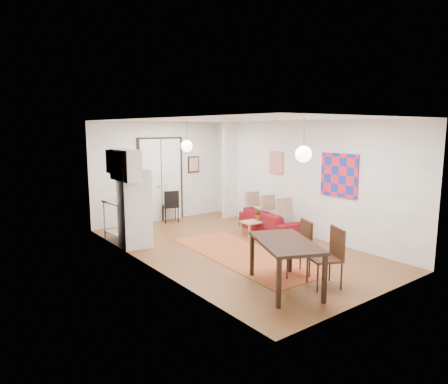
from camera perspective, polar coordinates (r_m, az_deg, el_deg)
floor at (r=9.24m, az=1.47°, el=-7.98°), size 7.00×7.00×0.00m
ceiling at (r=8.83m, az=1.55°, el=10.32°), size 4.20×7.00×0.02m
wall_back at (r=11.84m, az=-9.12°, el=2.89°), size 4.20×0.02×2.90m
wall_front at (r=6.59m, az=20.84°, el=-2.58°), size 4.20×0.02×2.90m
wall_left at (r=7.80m, az=-10.65°, el=-0.39°), size 0.02×7.00×2.90m
wall_right at (r=10.35m, az=10.65°, el=1.95°), size 0.02×7.00×2.90m
double_doors at (r=11.83m, az=-8.98°, el=1.67°), size 1.44×0.06×2.50m
stub_partition at (r=12.04m, az=0.84°, el=3.11°), size 0.50×0.10×2.90m
wall_cabinet at (r=9.17m, az=-13.92°, el=3.75°), size 0.35×1.00×0.70m
painting_popart at (r=9.51m, az=16.15°, el=2.33°), size 0.05×1.00×1.00m
painting_abstract at (r=10.84m, az=7.49°, el=4.22°), size 0.05×0.50×0.60m
poster_back at (r=12.37m, az=-4.35°, el=3.95°), size 0.40×0.03×0.50m
print_left at (r=9.57m, az=-15.94°, el=4.19°), size 0.03×0.44×0.54m
pendant_back at (r=10.47m, az=-5.35°, el=6.55°), size 0.30×0.30×0.80m
pendant_front at (r=7.38m, az=11.29°, el=5.32°), size 0.30×0.30×0.80m
kilim_rug at (r=8.73m, az=2.74°, el=-8.99°), size 1.65×3.86×0.01m
sofa at (r=10.62m, az=6.65°, el=-4.16°), size 2.05×1.03×0.57m
coffee_table at (r=10.38m, az=4.62°, el=-4.34°), size 0.82×0.49×0.35m
potted_plant at (r=10.40m, az=5.05°, el=-3.09°), size 0.33×0.29×0.34m
kitchen_counter at (r=9.85m, az=-13.80°, el=-3.31°), size 0.75×1.32×0.97m
bowl at (r=9.51m, az=-13.16°, el=-1.51°), size 0.25×0.25×0.06m
soap_bottle at (r=10.00m, az=-14.46°, el=-0.62°), size 0.10×0.10×0.20m
fridge at (r=9.36m, az=-12.67°, el=-2.25°), size 0.71×0.71×1.81m
dining_table at (r=6.88m, az=8.79°, el=-7.68°), size 1.40×1.73×0.83m
dining_chair_near at (r=7.64m, az=9.46°, el=-7.09°), size 0.65×0.77×1.03m
dining_chair_far at (r=7.20m, az=13.54°, el=-8.25°), size 0.65×0.77×1.03m
black_side_chair at (r=11.80m, az=-7.89°, el=-1.54°), size 0.53×0.54×0.93m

